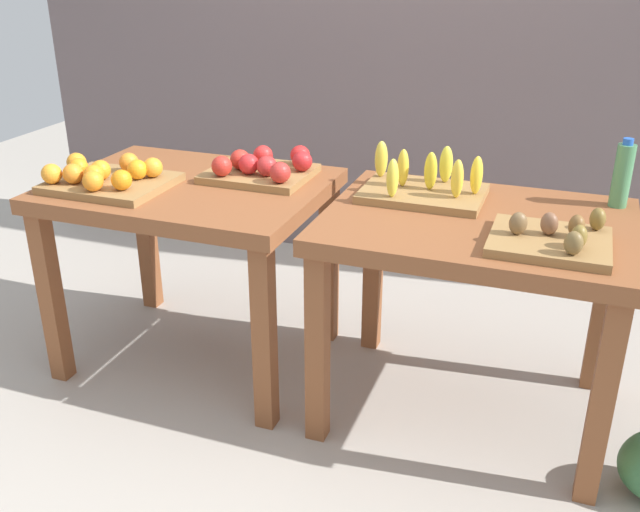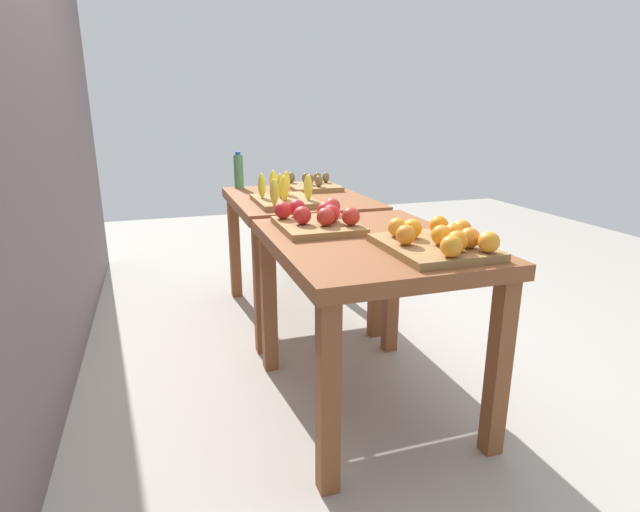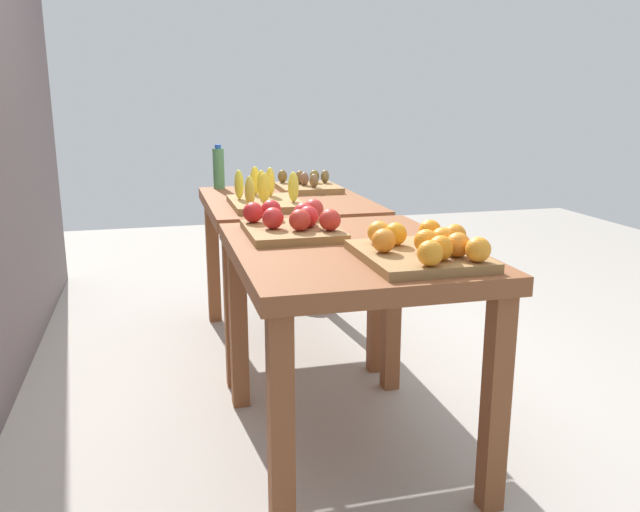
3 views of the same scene
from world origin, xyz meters
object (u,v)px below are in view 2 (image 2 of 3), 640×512
at_px(apple_bin, 318,219).
at_px(water_bottle, 239,171).
at_px(banana_crate, 283,196).
at_px(display_table_right, 298,215).
at_px(watermelon_pile, 301,258).
at_px(orange_bin, 438,241).
at_px(display_table_left, 369,265).
at_px(kiwi_bin, 313,185).

height_order(apple_bin, water_bottle, water_bottle).
distance_m(banana_crate, water_bottle, 0.69).
bearing_deg(display_table_right, watermelon_pile, -16.74).
height_order(banana_crate, water_bottle, water_bottle).
relative_size(apple_bin, water_bottle, 1.69).
xyz_separation_m(orange_bin, banana_crate, (1.16, 0.31, 0.00)).
xyz_separation_m(display_table_left, banana_crate, (0.90, 0.15, 0.16)).
bearing_deg(apple_bin, banana_crate, -0.18).
relative_size(display_table_left, orange_bin, 2.29).
relative_size(apple_bin, banana_crate, 0.94).
height_order(display_table_right, watermelon_pile, display_table_right).
bearing_deg(display_table_right, water_bottle, 33.08).
relative_size(display_table_left, watermelon_pile, 1.55).
bearing_deg(display_table_left, water_bottle, 10.48).
bearing_deg(banana_crate, display_table_right, -33.10).
xyz_separation_m(water_bottle, watermelon_pile, (0.40, -0.54, -0.78)).
bearing_deg(water_bottle, banana_crate, -167.89).
relative_size(display_table_right, kiwi_bin, 2.89).
distance_m(apple_bin, banana_crate, 0.65).
height_order(apple_bin, kiwi_bin, apple_bin).
distance_m(display_table_right, kiwi_bin, 0.34).
relative_size(water_bottle, watermelon_pile, 0.37).
bearing_deg(orange_bin, water_bottle, 13.89).
xyz_separation_m(banana_crate, water_bottle, (0.67, 0.14, 0.07)).
distance_m(banana_crate, kiwi_bin, 0.58).
distance_m(display_table_right, water_bottle, 0.58).
distance_m(kiwi_bin, water_bottle, 0.51).
xyz_separation_m(display_table_left, watermelon_pile, (1.96, -0.25, -0.55)).
relative_size(display_table_right, watermelon_pile, 1.55).
height_order(orange_bin, apple_bin, apple_bin).
bearing_deg(watermelon_pile, apple_bin, 166.83).
xyz_separation_m(kiwi_bin, water_bottle, (0.19, 0.47, 0.09)).
height_order(apple_bin, watermelon_pile, apple_bin).
bearing_deg(orange_bin, kiwi_bin, -0.51).
distance_m(kiwi_bin, watermelon_pile, 0.91).
xyz_separation_m(display_table_left, display_table_right, (1.12, 0.00, 0.00)).
height_order(display_table_left, display_table_right, same).
xyz_separation_m(orange_bin, apple_bin, (0.51, 0.31, 0.00)).
distance_m(display_table_right, apple_bin, 0.90).
distance_m(display_table_left, kiwi_bin, 1.39).
height_order(kiwi_bin, water_bottle, water_bottle).
distance_m(display_table_right, banana_crate, 0.31).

